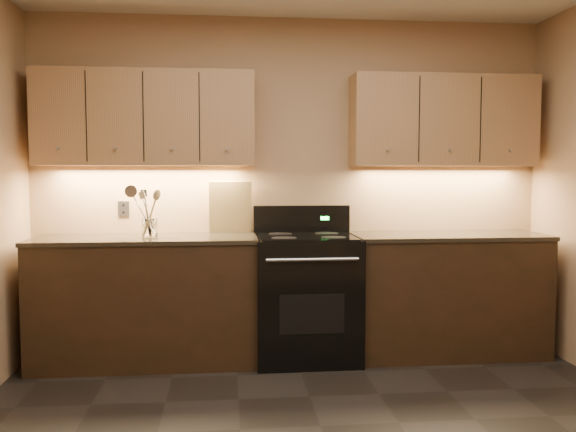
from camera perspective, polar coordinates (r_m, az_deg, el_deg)
The scene contains 13 objects.
wall_back at distance 4.82m, azimuth 0.27°, elevation 2.91°, with size 4.00×0.04×2.60m, color tan.
counter_left at distance 4.63m, azimuth -13.11°, elevation -7.65°, with size 1.62×0.62×0.93m.
counter_right at distance 4.89m, azimuth 14.63°, elevation -7.04°, with size 1.46×0.62×0.93m.
stove at distance 4.61m, azimuth 1.69°, elevation -7.43°, with size 0.76×0.68×1.14m.
upper_cab_left at distance 4.70m, azimuth -13.15°, elevation 8.87°, with size 1.60×0.30×0.70m, color #A67953.
upper_cab_right at distance 4.96m, azimuth 14.31°, elevation 8.60°, with size 1.44×0.30×0.70m, color #A67953.
outlet_plate at distance 4.86m, azimuth -15.13°, elevation 0.66°, with size 0.09×0.01×0.12m, color #B2B5BA.
utensil_crock at distance 4.53m, azimuth -12.80°, elevation -1.17°, with size 0.12×0.12×0.14m.
cutting_board at distance 4.75m, azimuth -5.43°, elevation 0.84°, with size 0.33×0.02×0.41m, color tan.
wooden_spoon at distance 4.52m, azimuth -13.31°, elevation 0.36°, with size 0.06×0.06×0.34m, color tan, non-canonical shape.
black_turner at distance 4.51m, azimuth -12.77°, elevation 0.47°, with size 0.08×0.08×0.35m, color black, non-canonical shape.
steel_spatula at distance 4.52m, azimuth -12.44°, elevation 0.39°, with size 0.08×0.08×0.34m, color silver, non-canonical shape.
steel_skimmer at distance 4.51m, azimuth -12.45°, elevation 0.66°, with size 0.09×0.09×0.38m, color silver, non-canonical shape.
Camera 1 is at (-0.51, -2.80, 1.41)m, focal length 38.00 mm.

